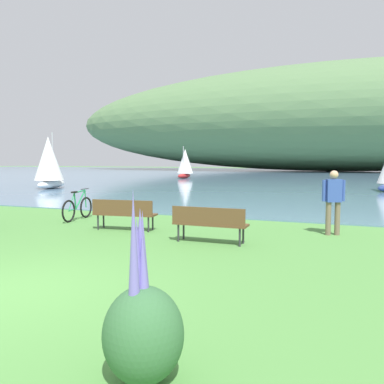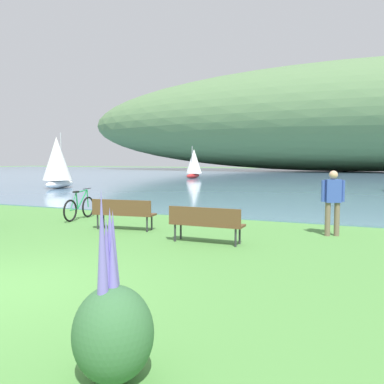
{
  "view_description": "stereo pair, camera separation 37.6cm",
  "coord_description": "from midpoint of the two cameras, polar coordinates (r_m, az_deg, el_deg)",
  "views": [
    {
      "loc": [
        4.72,
        -4.36,
        1.98
      ],
      "look_at": [
        0.35,
        6.82,
        1.0
      ],
      "focal_mm": 36.66,
      "sensor_mm": 36.0,
      "label": 1
    },
    {
      "loc": [
        5.07,
        -4.22,
        1.98
      ],
      "look_at": [
        0.35,
        6.82,
        1.0
      ],
      "focal_mm": 36.66,
      "sensor_mm": 36.0,
      "label": 2
    }
  ],
  "objects": [
    {
      "name": "park_bench_near_camera",
      "position": [
        9.33,
        3.17,
        -4.34
      ],
      "size": [
        1.8,
        0.49,
        0.88
      ],
      "color": "brown",
      "rests_on": "ground"
    },
    {
      "name": "person_at_shoreline",
      "position": [
        10.89,
        20.74,
        -0.92
      ],
      "size": [
        0.57,
        0.35,
        1.71
      ],
      "color": "#72604C",
      "rests_on": "ground"
    },
    {
      "name": "distant_hillside",
      "position": [
        73.56,
        21.73,
        10.06
      ],
      "size": [
        102.01,
        28.0,
        18.55
      ],
      "primitive_type": "ellipsoid",
      "color": "#567A4C",
      "rests_on": "bay_water"
    },
    {
      "name": "park_bench_further_along",
      "position": [
        11.22,
        -9.04,
        -2.87
      ],
      "size": [
        1.84,
        0.68,
        0.88
      ],
      "color": "brown",
      "rests_on": "ground"
    },
    {
      "name": "sailboat_mid_bay",
      "position": [
        42.38,
        0.52,
        4.22
      ],
      "size": [
        1.74,
        2.93,
        3.44
      ],
      "color": "#B22323",
      "rests_on": "bay_water"
    },
    {
      "name": "bicycle_leaning_near_bench",
      "position": [
        13.56,
        -15.28,
        -2.2
      ],
      "size": [
        0.24,
        1.77,
        1.01
      ],
      "color": "black",
      "rests_on": "ground"
    },
    {
      "name": "sailboat_nearest_to_shore",
      "position": [
        28.47,
        -18.65,
        4.17
      ],
      "size": [
        2.31,
        3.4,
        3.86
      ],
      "color": "white",
      "rests_on": "bay_water"
    },
    {
      "name": "bay_water",
      "position": [
        52.88,
        17.84,
        2.31
      ],
      "size": [
        180.0,
        80.0,
        0.04
      ],
      "primitive_type": "cube",
      "color": "#5B7F9E",
      "rests_on": "ground"
    },
    {
      "name": "echium_bush_closest_to_camera",
      "position": [
        3.71,
        -8.45,
        -18.55
      ],
      "size": [
        0.73,
        0.73,
        1.74
      ],
      "color": "#386B3D",
      "rests_on": "ground"
    }
  ]
}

